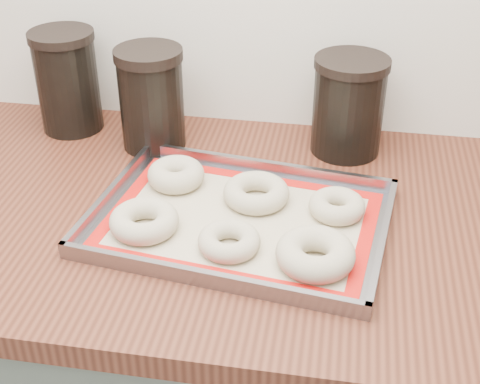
% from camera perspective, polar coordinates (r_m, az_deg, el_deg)
% --- Properties ---
extents(countertop, '(3.06, 0.68, 0.04)m').
position_cam_1_polar(countertop, '(1.13, -5.15, -1.83)').
color(countertop, '#5D2C1C').
rests_on(countertop, cabinet).
extents(baking_tray, '(0.50, 0.39, 0.03)m').
position_cam_1_polar(baking_tray, '(1.07, -0.00, -2.40)').
color(baking_tray, gray).
rests_on(baking_tray, countertop).
extents(baking_mat, '(0.45, 0.34, 0.00)m').
position_cam_1_polar(baking_mat, '(1.07, 0.00, -2.49)').
color(baking_mat, '#C6B793').
rests_on(baking_mat, baking_tray).
extents(bagel_front_left, '(0.14, 0.14, 0.04)m').
position_cam_1_polar(bagel_front_left, '(1.05, -8.18, -2.45)').
color(bagel_front_left, '#BDB092').
rests_on(bagel_front_left, baking_mat).
extents(bagel_front_mid, '(0.11, 0.11, 0.03)m').
position_cam_1_polar(bagel_front_mid, '(1.00, -0.93, -4.20)').
color(bagel_front_mid, '#BDB092').
rests_on(bagel_front_mid, baking_mat).
extents(bagel_front_right, '(0.12, 0.12, 0.04)m').
position_cam_1_polar(bagel_front_right, '(0.97, 6.45, -5.26)').
color(bagel_front_right, '#BDB092').
rests_on(bagel_front_right, baking_mat).
extents(bagel_back_left, '(0.10, 0.10, 0.04)m').
position_cam_1_polar(bagel_back_left, '(1.16, -5.49, 1.50)').
color(bagel_back_left, '#BDB092').
rests_on(bagel_back_left, baking_mat).
extents(bagel_back_mid, '(0.14, 0.14, 0.03)m').
position_cam_1_polar(bagel_back_mid, '(1.11, 1.39, -0.06)').
color(bagel_back_mid, '#BDB092').
rests_on(bagel_back_mid, baking_mat).
extents(bagel_back_right, '(0.12, 0.12, 0.03)m').
position_cam_1_polar(bagel_back_right, '(1.09, 8.27, -1.18)').
color(bagel_back_right, '#BDB092').
rests_on(bagel_back_right, baking_mat).
extents(canister_left, '(0.12, 0.12, 0.20)m').
position_cam_1_polar(canister_left, '(1.36, -14.52, 9.17)').
color(canister_left, black).
rests_on(canister_left, countertop).
extents(canister_mid, '(0.13, 0.13, 0.19)m').
position_cam_1_polar(canister_mid, '(1.26, -7.57, 7.92)').
color(canister_mid, black).
rests_on(canister_mid, countertop).
extents(canister_right, '(0.14, 0.14, 0.18)m').
position_cam_1_polar(canister_right, '(1.25, 9.24, 7.30)').
color(canister_right, black).
rests_on(canister_right, countertop).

